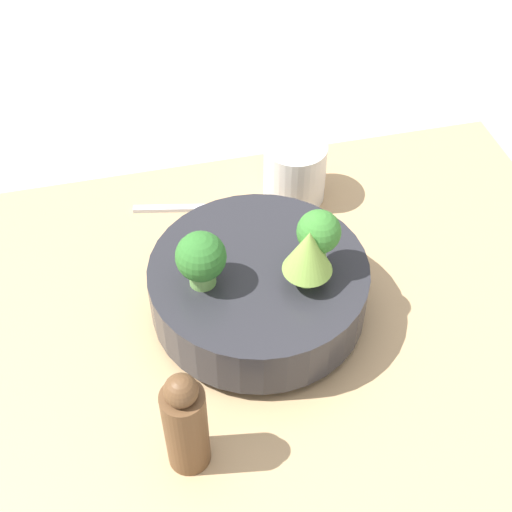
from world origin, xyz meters
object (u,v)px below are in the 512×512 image
(fork, at_px, (192,208))
(bowl, at_px, (256,288))
(cup, at_px, (295,171))
(pepper_mill, at_px, (185,423))

(fork, bearing_deg, bowl, 102.34)
(cup, bearing_deg, pepper_mill, 59.84)
(bowl, relative_size, cup, 2.94)
(cup, distance_m, pepper_mill, 0.42)
(cup, height_order, fork, cup)
(pepper_mill, bearing_deg, bowl, -123.11)
(cup, height_order, pepper_mill, pepper_mill)
(pepper_mill, bearing_deg, cup, -120.16)
(pepper_mill, bearing_deg, fork, -100.30)
(fork, bearing_deg, cup, 178.82)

